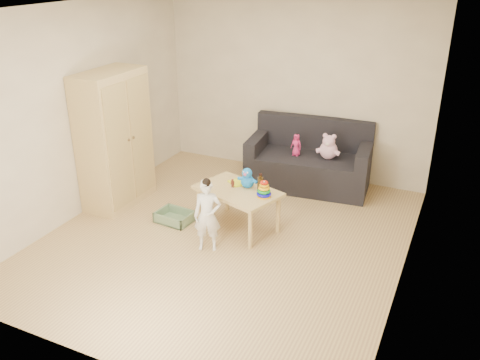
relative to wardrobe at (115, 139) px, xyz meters
The scene contains 13 objects.
room 1.81m from the wardrobe, ahead, with size 4.50×4.50×4.50m.
wardrobe is the anchor object (origin of this frame).
sofa 2.73m from the wardrobe, 35.75° to the left, with size 1.70×0.85×0.48m, color black.
play_table 1.87m from the wardrobe, ahead, with size 0.98×0.62×0.52m, color tan.
storage_bin 1.29m from the wardrobe, 10.67° to the right, with size 0.44×0.33×0.13m, color slate, non-canonical shape.
toddler 1.82m from the wardrobe, 18.96° to the right, with size 0.31×0.20×0.83m, color white.
pink_bear 2.89m from the wardrobe, 32.39° to the left, with size 0.27×0.23×0.31m, color #FFBBE1, non-canonical shape.
doll 2.48m from the wardrobe, 36.47° to the left, with size 0.16×0.11×0.31m, color #E92B78.
ring_stacker 2.14m from the wardrobe, ahead, with size 0.17×0.17×0.20m.
brown_bottle 2.04m from the wardrobe, ahead, with size 0.07×0.07×0.22m.
blue_plush 1.86m from the wardrobe, ahead, with size 0.21×0.17×0.26m, color #1A84F2, non-canonical shape.
wooden_figure 1.71m from the wardrobe, ahead, with size 0.05×0.04×0.11m, color maroon, non-canonical shape.
yellow_book 1.74m from the wardrobe, ahead, with size 0.20×0.20×0.02m, color #F1FF1A.
Camera 1 is at (2.36, -4.69, 3.08)m, focal length 38.00 mm.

